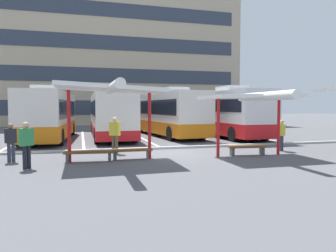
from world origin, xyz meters
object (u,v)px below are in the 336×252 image
at_px(bench_4, 247,148).
at_px(waiting_passenger_2, 11,140).
at_px(coach_bus_2, 167,114).
at_px(coach_bus_3, 223,114).
at_px(coach_bus_1, 110,114).
at_px(coach_bus_0, 50,116).
at_px(waiting_shelter_2, 253,98).
at_px(waiting_passenger_0, 115,132).
at_px(waiting_passenger_1, 282,133).
at_px(bench_3, 132,151).
at_px(waiting_passenger_3, 26,142).
at_px(bench_2, 89,153).
at_px(waiting_shelter_1, 111,90).

distance_m(bench_4, waiting_passenger_2, 10.30).
bearing_deg(coach_bus_2, coach_bus_3, -17.73).
bearing_deg(coach_bus_1, coach_bus_0, -163.25).
distance_m(coach_bus_0, waiting_passenger_2, 8.96).
bearing_deg(waiting_shelter_2, coach_bus_3, 72.16).
bearing_deg(waiting_passenger_0, waiting_passenger_1, -9.62).
distance_m(coach_bus_0, coach_bus_2, 8.58).
distance_m(bench_3, waiting_passenger_3, 4.22).
bearing_deg(bench_2, coach_bus_2, 59.18).
distance_m(coach_bus_1, bench_3, 10.85).
bearing_deg(waiting_passenger_3, coach_bus_2, 53.49).
relative_size(coach_bus_2, waiting_passenger_0, 6.02).
relative_size(coach_bus_3, waiting_passenger_2, 6.92).
bearing_deg(coach_bus_3, coach_bus_1, 167.99).
xyz_separation_m(coach_bus_3, waiting_passenger_3, (-12.51, -10.09, -0.74)).
bearing_deg(bench_4, coach_bus_1, 115.75).
relative_size(coach_bus_3, bench_3, 6.24).
bearing_deg(waiting_passenger_1, bench_4, -161.53).
xyz_separation_m(coach_bus_0, waiting_shelter_2, (9.50, -10.23, 1.02)).
bearing_deg(bench_3, bench_2, -174.93).
bearing_deg(coach_bus_2, waiting_shelter_2, -85.01).
height_order(bench_4, waiting_passenger_1, waiting_passenger_1).
bearing_deg(waiting_passenger_3, bench_2, 23.59).
relative_size(coach_bus_1, bench_3, 7.06).
xyz_separation_m(bench_4, waiting_passenger_2, (-10.24, 0.91, 0.56)).
height_order(coach_bus_0, bench_2, coach_bus_0).
distance_m(coach_bus_3, waiting_passenger_1, 8.53).
xyz_separation_m(coach_bus_1, waiting_passenger_1, (7.74, -10.26, -0.78)).
xyz_separation_m(coach_bus_2, waiting_passenger_3, (-8.43, -11.39, -0.70)).
xyz_separation_m(bench_3, waiting_passenger_1, (7.78, 0.50, 0.57)).
relative_size(coach_bus_0, coach_bus_2, 0.99).
height_order(waiting_passenger_0, waiting_passenger_2, waiting_passenger_0).
height_order(coach_bus_3, bench_2, coach_bus_3).
bearing_deg(bench_3, waiting_passenger_1, 3.71).
bearing_deg(waiting_passenger_3, waiting_passenger_0, 40.99).
relative_size(coach_bus_2, waiting_shelter_2, 2.28).
bearing_deg(bench_2, bench_3, 5.07).
xyz_separation_m(coach_bus_0, bench_2, (2.32, -9.67, -1.30)).
distance_m(coach_bus_2, waiting_shelter_2, 11.07).
xyz_separation_m(coach_bus_0, bench_3, (4.12, -9.51, -1.31)).
height_order(coach_bus_2, bench_4, coach_bus_2).
height_order(waiting_shelter_1, bench_2, waiting_shelter_1).
bearing_deg(waiting_passenger_1, coach_bus_1, 127.03).
bearing_deg(waiting_shelter_2, waiting_passenger_0, 155.96).
height_order(coach_bus_3, waiting_passenger_1, coach_bus_3).
xyz_separation_m(coach_bus_0, waiting_shelter_1, (3.22, -9.89, 1.30)).
distance_m(waiting_passenger_0, waiting_passenger_1, 8.42).
distance_m(coach_bus_2, bench_3, 11.26).
height_order(coach_bus_1, bench_3, coach_bus_1).
bearing_deg(coach_bus_0, waiting_passenger_2, -94.75).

